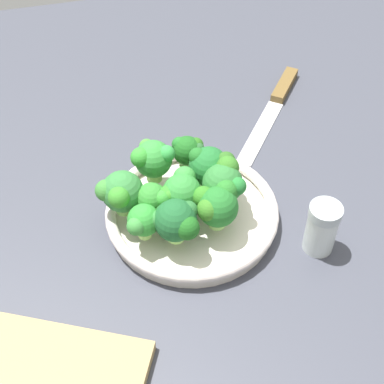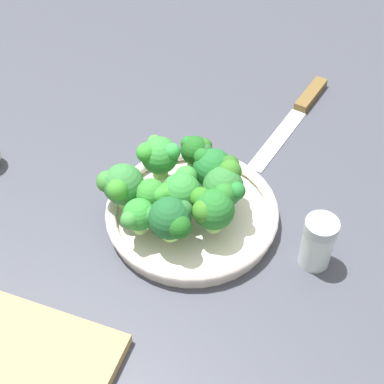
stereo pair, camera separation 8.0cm
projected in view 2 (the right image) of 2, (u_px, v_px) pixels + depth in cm
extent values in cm
cube|color=#3E414C|center=(167.00, 214.00, 86.96)|extent=(130.00, 130.00, 2.50)
cylinder|color=silver|center=(192.00, 217.00, 84.03)|extent=(23.70, 23.70, 1.31)
torus|color=silver|center=(192.00, 210.00, 82.97)|extent=(24.69, 24.69, 1.60)
cylinder|color=#A1CF6B|center=(140.00, 226.00, 78.87)|extent=(1.87, 1.87, 1.69)
sphere|color=#2D8D30|center=(139.00, 215.00, 77.22)|extent=(4.40, 4.40, 4.40)
sphere|color=#388839|center=(130.00, 220.00, 75.95)|extent=(2.48, 2.48, 2.48)
sphere|color=#317C36|center=(148.00, 215.00, 76.64)|extent=(2.61, 2.61, 2.61)
sphere|color=#337E31|center=(129.00, 219.00, 76.19)|extent=(1.80, 1.80, 1.80)
cylinder|color=#85B95C|center=(213.00, 223.00, 79.17)|extent=(2.37, 2.37, 1.77)
sphere|color=#226D28|center=(214.00, 210.00, 77.21)|extent=(5.55, 5.55, 5.55)
sphere|color=#357722|center=(204.00, 211.00, 76.13)|extent=(3.15, 3.15, 3.15)
sphere|color=#2E7720|center=(201.00, 198.00, 77.72)|extent=(3.05, 3.05, 3.05)
sphere|color=#276621|center=(203.00, 211.00, 76.27)|extent=(2.44, 2.44, 2.44)
cylinder|color=#92C463|center=(213.00, 182.00, 84.51)|extent=(2.27, 2.27, 1.73)
sphere|color=#1F672B|center=(213.00, 169.00, 82.52)|extent=(5.77, 5.77, 5.77)
sphere|color=#1F6623|center=(202.00, 157.00, 81.88)|extent=(2.53, 2.53, 2.53)
sphere|color=#2C6120|center=(230.00, 163.00, 81.06)|extent=(2.72, 2.72, 2.72)
cylinder|color=#A2D474|center=(222.00, 201.00, 81.71)|extent=(2.12, 2.12, 2.03)
sphere|color=#2D7232|center=(223.00, 187.00, 79.63)|extent=(5.70, 5.70, 5.70)
sphere|color=#267226|center=(224.00, 195.00, 77.40)|extent=(3.17, 3.17, 3.17)
sphere|color=#327423|center=(230.00, 171.00, 79.61)|extent=(3.24, 3.24, 3.24)
sphere|color=#23742E|center=(236.00, 191.00, 77.66)|extent=(2.49, 2.49, 2.49)
cylinder|color=#8EC364|center=(182.00, 205.00, 81.47)|extent=(2.72, 2.72, 1.70)
sphere|color=#318335|center=(181.00, 192.00, 79.56)|extent=(5.44, 5.44, 5.44)
sphere|color=#358B38|center=(186.00, 177.00, 80.32)|extent=(3.18, 3.18, 3.18)
sphere|color=#2F8D27|center=(168.00, 193.00, 78.85)|extent=(2.79, 2.79, 2.79)
sphere|color=#3A8D2B|center=(166.00, 193.00, 78.51)|extent=(2.21, 2.21, 2.21)
cylinder|color=#83D056|center=(152.00, 206.00, 81.28)|extent=(2.67, 2.67, 1.84)
sphere|color=#31822E|center=(151.00, 194.00, 79.58)|extent=(4.38, 4.38, 4.38)
sphere|color=#328B2E|center=(160.00, 195.00, 78.43)|extent=(2.44, 2.44, 2.44)
sphere|color=#38842E|center=(138.00, 189.00, 79.33)|extent=(2.11, 2.11, 2.11)
cylinder|color=#7DB750|center=(160.00, 170.00, 85.93)|extent=(2.31, 2.31, 2.20)
sphere|color=#328936|center=(159.00, 155.00, 83.84)|extent=(5.48, 5.48, 5.48)
sphere|color=green|center=(155.00, 142.00, 84.53)|extent=(2.20, 2.20, 2.20)
sphere|color=green|center=(146.00, 153.00, 82.47)|extent=(2.92, 2.92, 2.92)
sphere|color=green|center=(172.00, 152.00, 82.33)|extent=(2.45, 2.45, 2.45)
cylinder|color=#77B05B|center=(195.00, 161.00, 87.56)|extent=(2.39, 2.39, 1.65)
sphere|color=#1C5E1E|center=(195.00, 150.00, 85.94)|extent=(4.34, 4.34, 4.34)
sphere|color=#285B2B|center=(206.00, 150.00, 85.24)|extent=(1.98, 1.98, 1.98)
sphere|color=#206924|center=(188.00, 144.00, 85.80)|extent=(2.29, 2.29, 2.29)
sphere|color=#28641C|center=(205.00, 146.00, 85.76)|extent=(2.33, 2.33, 2.33)
cylinder|color=#9FD968|center=(171.00, 231.00, 78.22)|extent=(2.48, 2.48, 1.65)
sphere|color=#1C592A|center=(170.00, 218.00, 76.27)|extent=(5.74, 5.74, 5.74)
sphere|color=#1D5820|center=(160.00, 210.00, 76.78)|extent=(2.52, 2.52, 2.52)
sphere|color=#1B5C1B|center=(179.00, 227.00, 74.73)|extent=(3.27, 3.27, 3.27)
sphere|color=#26642D|center=(183.00, 210.00, 76.15)|extent=(2.53, 2.53, 2.53)
cylinder|color=#8CCD63|center=(125.00, 198.00, 82.23)|extent=(2.50, 2.50, 1.86)
sphere|color=#337A38|center=(123.00, 184.00, 80.19)|extent=(5.81, 5.81, 5.81)
sphere|color=#398033|center=(107.00, 182.00, 79.81)|extent=(3.05, 3.05, 3.05)
sphere|color=#368B2A|center=(118.00, 189.00, 77.88)|extent=(2.97, 2.97, 2.97)
cube|color=silver|center=(278.00, 139.00, 96.36)|extent=(12.47, 15.03, 0.40)
cube|color=brown|center=(311.00, 95.00, 103.73)|extent=(7.62, 8.94, 1.50)
cube|color=tan|center=(0.00, 368.00, 67.87)|extent=(30.80, 27.09, 1.60)
cylinder|color=silver|center=(317.00, 246.00, 77.10)|extent=(4.22, 4.22, 6.52)
cylinder|color=#ADB9BA|center=(322.00, 226.00, 74.19)|extent=(4.43, 4.43, 1.48)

